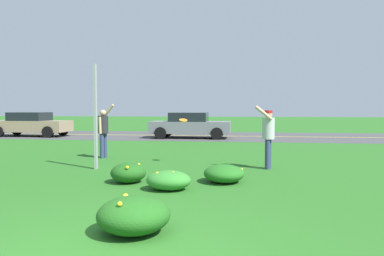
{
  "coord_description": "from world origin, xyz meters",
  "views": [
    {
      "loc": [
        1.62,
        -3.64,
        1.71
      ],
      "look_at": [
        0.0,
        7.76,
        1.09
      ],
      "focal_mm": 34.85,
      "sensor_mm": 36.0,
      "label": 1
    }
  ],
  "objects_px": {
    "person_thrower_dark_shirt": "(103,129)",
    "frisbee_orange": "(183,120)",
    "person_catcher_red_cap_gray_shirt": "(268,133)",
    "car_gray_center_right": "(190,125)",
    "car_tan_center_left": "(31,124)",
    "sign_post_near_path": "(95,117)"
  },
  "relations": [
    {
      "from": "frisbee_orange",
      "to": "person_catcher_red_cap_gray_shirt",
      "type": "bearing_deg",
      "value": -15.49
    },
    {
      "from": "person_thrower_dark_shirt",
      "to": "person_catcher_red_cap_gray_shirt",
      "type": "xyz_separation_m",
      "value": [
        5.43,
        -1.54,
        0.01
      ]
    },
    {
      "from": "frisbee_orange",
      "to": "car_gray_center_right",
      "type": "bearing_deg",
      "value": 97.09
    },
    {
      "from": "sign_post_near_path",
      "to": "person_thrower_dark_shirt",
      "type": "xyz_separation_m",
      "value": [
        -0.66,
        2.24,
        -0.47
      ]
    },
    {
      "from": "sign_post_near_path",
      "to": "frisbee_orange",
      "type": "xyz_separation_m",
      "value": [
        2.25,
        1.4,
        -0.13
      ]
    },
    {
      "from": "sign_post_near_path",
      "to": "person_thrower_dark_shirt",
      "type": "distance_m",
      "value": 2.38
    },
    {
      "from": "person_catcher_red_cap_gray_shirt",
      "to": "car_gray_center_right",
      "type": "height_order",
      "value": "person_catcher_red_cap_gray_shirt"
    },
    {
      "from": "person_thrower_dark_shirt",
      "to": "sign_post_near_path",
      "type": "bearing_deg",
      "value": -73.64
    },
    {
      "from": "person_thrower_dark_shirt",
      "to": "car_tan_center_left",
      "type": "xyz_separation_m",
      "value": [
        -8.0,
        8.74,
        -0.26
      ]
    },
    {
      "from": "sign_post_near_path",
      "to": "car_tan_center_left",
      "type": "xyz_separation_m",
      "value": [
        -8.66,
        10.98,
        -0.72
      ]
    },
    {
      "from": "car_tan_center_left",
      "to": "car_gray_center_right",
      "type": "height_order",
      "value": "same"
    },
    {
      "from": "person_thrower_dark_shirt",
      "to": "frisbee_orange",
      "type": "distance_m",
      "value": 3.04
    },
    {
      "from": "frisbee_orange",
      "to": "car_gray_center_right",
      "type": "xyz_separation_m",
      "value": [
        -1.19,
        9.58,
        -0.59
      ]
    },
    {
      "from": "person_catcher_red_cap_gray_shirt",
      "to": "sign_post_near_path",
      "type": "bearing_deg",
      "value": -171.66
    },
    {
      "from": "sign_post_near_path",
      "to": "frisbee_orange",
      "type": "relative_size",
      "value": 11.1
    },
    {
      "from": "person_catcher_red_cap_gray_shirt",
      "to": "person_thrower_dark_shirt",
      "type": "bearing_deg",
      "value": 164.19
    },
    {
      "from": "person_catcher_red_cap_gray_shirt",
      "to": "car_gray_center_right",
      "type": "bearing_deg",
      "value": 109.88
    },
    {
      "from": "sign_post_near_path",
      "to": "car_gray_center_right",
      "type": "distance_m",
      "value": 11.05
    },
    {
      "from": "car_tan_center_left",
      "to": "sign_post_near_path",
      "type": "bearing_deg",
      "value": -51.73
    },
    {
      "from": "car_gray_center_right",
      "to": "sign_post_near_path",
      "type": "bearing_deg",
      "value": -95.51
    },
    {
      "from": "person_thrower_dark_shirt",
      "to": "frisbee_orange",
      "type": "xyz_separation_m",
      "value": [
        2.91,
        -0.84,
        0.34
      ]
    },
    {
      "from": "car_gray_center_right",
      "to": "car_tan_center_left",
      "type": "bearing_deg",
      "value": 180.0
    }
  ]
}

